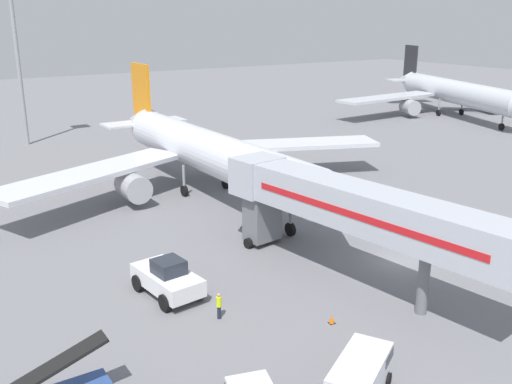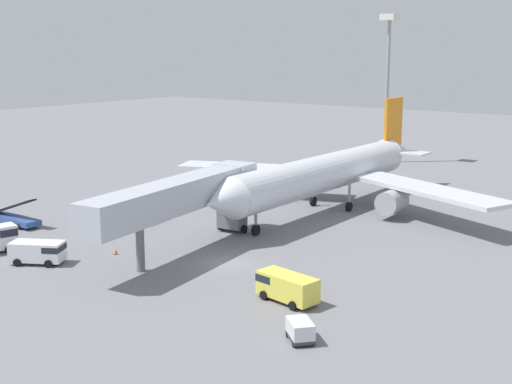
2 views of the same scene
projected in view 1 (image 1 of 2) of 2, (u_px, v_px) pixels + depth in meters
The scene contains 9 objects.
ground_plane at pixel (397, 262), 41.54m from camera, with size 300.00×300.00×0.00m, color slate.
airplane_at_gate at pixel (207, 152), 56.52m from camera, with size 42.18×41.79×11.79m.
jet_bridge at pixel (344, 206), 37.58m from camera, with size 6.25×22.93×6.85m.
pushback_tug at pixel (168, 278), 36.32m from camera, with size 3.22×5.53×2.51m.
service_van_far_left at pixel (361, 374), 26.74m from camera, with size 4.84×3.94×1.91m.
ground_crew_worker_foreground at pixel (219, 305), 33.58m from camera, with size 0.37×0.37×1.64m.
safety_cone_alpha at pixel (332, 319), 33.22m from camera, with size 0.36×0.36×0.55m.
airplane_background at pixel (453, 92), 101.55m from camera, with size 42.29×40.99×11.55m.
apron_light_mast at pixel (13, 22), 75.07m from camera, with size 2.40×2.40×23.32m.
Camera 1 is at (-29.36, -26.51, 17.08)m, focal length 40.22 mm.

